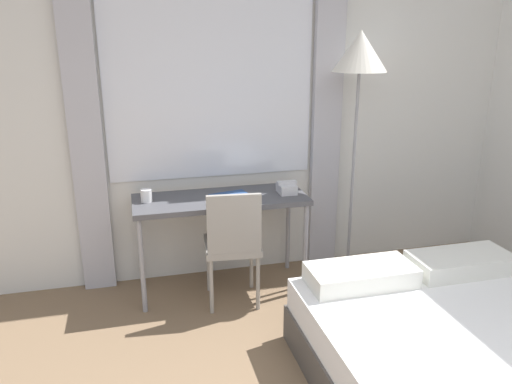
% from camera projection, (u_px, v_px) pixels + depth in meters
% --- Properties ---
extents(wall_back_with_window, '(5.71, 0.13, 2.70)m').
position_uv_depth(wall_back_with_window, '(230.00, 112.00, 3.95)').
color(wall_back_with_window, silver).
rests_on(wall_back_with_window, ground_plane).
extents(desk, '(1.31, 0.51, 0.77)m').
position_uv_depth(desk, '(221.00, 206.00, 3.80)').
color(desk, '#4C4C51').
rests_on(desk, ground_plane).
extents(desk_chair, '(0.44, 0.44, 0.90)m').
position_uv_depth(desk_chair, '(233.00, 241.00, 3.61)').
color(desk_chair, gray).
rests_on(desk_chair, ground_plane).
extents(standing_lamp, '(0.41, 0.41, 1.98)m').
position_uv_depth(standing_lamp, '(360.00, 63.00, 3.71)').
color(standing_lamp, '#4C4C51').
rests_on(standing_lamp, ground_plane).
extents(telephone, '(0.15, 0.16, 0.10)m').
position_uv_depth(telephone, '(287.00, 188.00, 3.87)').
color(telephone, silver).
rests_on(telephone, desk).
extents(book, '(0.31, 0.23, 0.02)m').
position_uv_depth(book, '(230.00, 196.00, 3.77)').
color(book, navy).
rests_on(book, desk).
extents(mug, '(0.08, 0.08, 0.09)m').
position_uv_depth(mug, '(146.00, 196.00, 3.67)').
color(mug, white).
rests_on(mug, desk).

